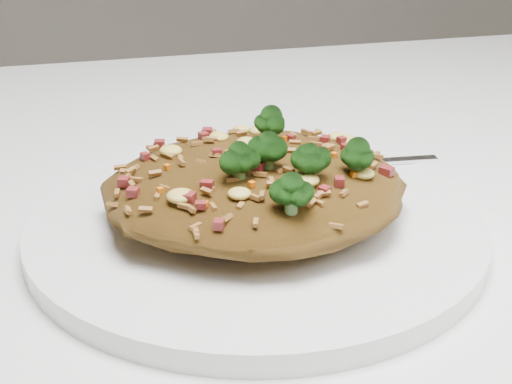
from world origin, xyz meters
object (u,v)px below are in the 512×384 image
at_px(plate, 256,223).
at_px(fork, 341,164).
at_px(fried_rice, 257,176).
at_px(dining_table, 237,293).

height_order(plate, fork, fork).
height_order(fried_rice, fork, fried_rice).
distance_m(plate, fork, 0.10).
bearing_deg(fork, plate, -137.75).
relative_size(plate, fried_rice, 1.53).
distance_m(dining_table, plate, 0.12).
bearing_deg(fried_rice, dining_table, 86.97).
bearing_deg(plate, dining_table, 86.51).
bearing_deg(fork, fried_rice, -137.18).
xyz_separation_m(plate, fried_rice, (0.00, -0.00, 0.03)).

